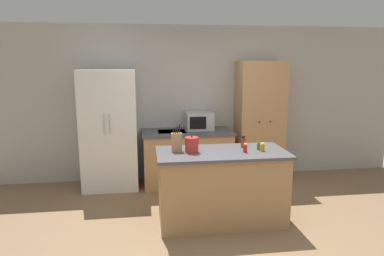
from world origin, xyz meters
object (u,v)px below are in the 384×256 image
refrigerator (110,130)px  microwave (199,121)px  spice_bottle_green_herb (262,147)px  spice_bottle_short_red (243,142)px  knife_block (177,142)px  spice_bottle_tall_dark (245,148)px  spice_bottle_amber_oil (259,146)px  kettle (192,145)px  pantry_cabinet (259,121)px

refrigerator → microwave: size_ratio=4.26×
spice_bottle_green_herb → refrigerator: bearing=142.9°
refrigerator → spice_bottle_short_red: 2.22m
spice_bottle_green_herb → knife_block: bearing=173.7°
spice_bottle_tall_dark → spice_bottle_amber_oil: spice_bottle_tall_dark is taller
microwave → kettle: microwave is taller
knife_block → spice_bottle_amber_oil: (1.03, -0.05, -0.08)m
knife_block → spice_bottle_tall_dark: knife_block is taller
refrigerator → kettle: (1.12, -1.44, 0.07)m
refrigerator → pantry_cabinet: size_ratio=0.93×
knife_block → spice_bottle_tall_dark: (0.82, -0.15, -0.07)m
pantry_cabinet → spice_bottle_tall_dark: size_ratio=18.33×
spice_bottle_short_red → kettle: kettle is taller
spice_bottle_short_red → knife_block: bearing=-173.8°
spice_bottle_green_herb → pantry_cabinet: bearing=72.6°
pantry_cabinet → kettle: bearing=-132.1°
spice_bottle_tall_dark → kettle: bearing=172.2°
pantry_cabinet → microwave: 1.02m
pantry_cabinet → spice_bottle_amber_oil: bearing=-108.9°
spice_bottle_amber_oil → spice_bottle_green_herb: (0.02, -0.06, 0.01)m
microwave → spice_bottle_amber_oil: microwave is taller
microwave → spice_bottle_tall_dark: 1.67m
microwave → spice_bottle_green_herb: 1.69m
knife_block → spice_bottle_green_herb: bearing=-6.3°
spice_bottle_amber_oil → kettle: kettle is taller
spice_bottle_short_red → pantry_cabinet: bearing=63.6°
refrigerator → spice_bottle_green_herb: size_ratio=18.97×
kettle → spice_bottle_amber_oil: bearing=0.6°
refrigerator → microwave: bearing=4.1°
microwave → refrigerator: bearing=-175.9°
knife_block → kettle: size_ratio=1.59×
pantry_cabinet → spice_bottle_green_herb: size_ratio=20.31×
refrigerator → kettle: bearing=-52.3°
kettle → spice_bottle_short_red: bearing=12.6°
spice_bottle_amber_oil → knife_block: bearing=177.2°
refrigerator → spice_bottle_amber_oil: size_ratio=21.57×
kettle → refrigerator: bearing=127.7°
microwave → spice_bottle_amber_oil: (0.51, -1.54, -0.08)m
microwave → pantry_cabinet: bearing=-2.5°
spice_bottle_amber_oil → microwave: bearing=108.3°
refrigerator → spice_bottle_tall_dark: refrigerator is taller
refrigerator → microwave: refrigerator is taller
microwave → kettle: bearing=-102.3°
pantry_cabinet → spice_bottle_amber_oil: size_ratio=23.11×
pantry_cabinet → kettle: (-1.36, -1.50, 0.01)m
pantry_cabinet → microwave: bearing=177.5°
pantry_cabinet → spice_bottle_green_herb: 1.64m
refrigerator → knife_block: bearing=-55.9°
spice_bottle_tall_dark → spice_bottle_amber_oil: 0.23m
spice_bottle_tall_dark → knife_block: bearing=169.8°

